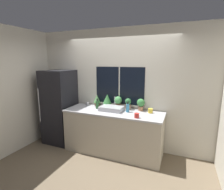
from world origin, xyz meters
TOP-DOWN VIEW (x-y plane):
  - ground_plane at (0.00, 0.00)m, footprint 14.00×14.00m
  - wall_back at (0.00, 0.75)m, footprint 8.00×0.09m
  - wall_left at (-2.04, 1.50)m, footprint 0.06×7.00m
  - wall_right at (2.04, 1.50)m, footprint 0.06×7.00m
  - counter at (0.00, 0.34)m, footprint 2.11×0.70m
  - refrigerator at (-1.43, 0.38)m, footprint 0.66×0.69m
  - sink at (-0.05, 0.38)m, footprint 0.49×0.38m
  - potted_plant_far_left at (-0.52, 0.61)m, footprint 0.16×0.16m
  - potted_plant_left at (-0.26, 0.61)m, footprint 0.20×0.20m
  - potted_plant_center at (0.01, 0.61)m, footprint 0.17×0.17m
  - potted_plant_right at (0.25, 0.61)m, footprint 0.14×0.14m
  - potted_plant_far_right at (0.53, 0.61)m, footprint 0.17×0.17m
  - soap_bottle at (0.30, 0.40)m, footprint 0.07×0.07m
  - bottle_tall at (-0.41, 0.40)m, footprint 0.08×0.08m
  - mug_grey at (-0.76, 0.57)m, footprint 0.08×0.08m
  - mug_red at (0.57, 0.11)m, footprint 0.09×0.09m
  - mug_yellow at (0.75, 0.52)m, footprint 0.10×0.10m

SIDE VIEW (x-z plane):
  - ground_plane at x=0.00m, z-range 0.00..0.00m
  - counter at x=0.00m, z-range 0.00..0.94m
  - refrigerator at x=-1.43m, z-range 0.00..1.77m
  - mug_grey at x=-0.76m, z-range 0.94..1.01m
  - mug_red at x=0.57m, z-range 0.94..1.02m
  - mug_yellow at x=0.75m, z-range 0.94..1.03m
  - sink at x=-0.05m, z-range 0.85..1.12m
  - soap_bottle at x=0.30m, z-range 0.92..1.14m
  - bottle_tall at x=-0.41m, z-range 0.92..1.15m
  - potted_plant_right at x=0.25m, z-range 0.95..1.19m
  - potted_plant_far_left at x=-0.52m, z-range 0.95..1.22m
  - potted_plant_far_right at x=0.53m, z-range 0.96..1.22m
  - potted_plant_center at x=0.01m, z-range 0.96..1.23m
  - potted_plant_left at x=-0.26m, z-range 0.96..1.26m
  - wall_left at x=-2.04m, z-range 0.00..2.70m
  - wall_right at x=2.04m, z-range 0.00..2.70m
  - wall_back at x=0.00m, z-range 0.00..2.70m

